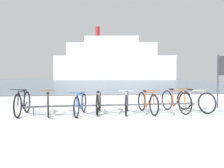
% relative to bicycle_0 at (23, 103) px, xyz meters
% --- Properties ---
extents(ground, '(80.00, 132.00, 0.08)m').
position_rel_bicycle_0_xyz_m(ground, '(4.25, 51.08, -0.42)').
color(ground, silver).
extents(bike_rack, '(5.63, 0.10, 0.31)m').
position_rel_bicycle_0_xyz_m(bike_rack, '(2.88, -0.10, -0.11)').
color(bike_rack, '#4C5156').
rests_on(bike_rack, ground).
extents(bicycle_0, '(0.46, 1.68, 0.84)m').
position_rel_bicycle_0_xyz_m(bicycle_0, '(0.00, 0.00, 0.00)').
color(bicycle_0, black).
rests_on(bicycle_0, ground).
extents(bicycle_1, '(0.46, 1.60, 0.77)m').
position_rel_bicycle_0_xyz_m(bicycle_1, '(0.78, -0.09, -0.03)').
color(bicycle_1, black).
rests_on(bicycle_1, ground).
extents(bicycle_2, '(0.53, 1.64, 0.76)m').
position_rel_bicycle_0_xyz_m(bicycle_2, '(1.79, -0.21, -0.04)').
color(bicycle_2, black).
rests_on(bicycle_2, ground).
extents(bicycle_3, '(0.46, 1.64, 0.79)m').
position_rel_bicycle_0_xyz_m(bicycle_3, '(2.39, 0.03, -0.02)').
color(bicycle_3, black).
rests_on(bicycle_3, ground).
extents(bicycle_4, '(0.58, 1.69, 0.79)m').
position_rel_bicycle_0_xyz_m(bicycle_4, '(3.30, -0.13, -0.02)').
color(bicycle_4, black).
rests_on(bicycle_4, ground).
extents(bicycle_5, '(0.46, 1.71, 0.79)m').
position_rel_bicycle_0_xyz_m(bicycle_5, '(3.99, -0.20, -0.02)').
color(bicycle_5, black).
rests_on(bicycle_5, ground).
extents(bicycle_6, '(0.46, 1.78, 0.84)m').
position_rel_bicycle_0_xyz_m(bicycle_6, '(5.00, -0.12, -0.00)').
color(bicycle_6, black).
rests_on(bicycle_6, ground).
extents(bicycle_7, '(0.66, 1.61, 0.82)m').
position_rel_bicycle_0_xyz_m(bicycle_7, '(5.70, -0.14, -0.01)').
color(bicycle_7, black).
rests_on(bicycle_7, ground).
extents(ferry_ship, '(51.32, 19.41, 22.80)m').
position_rel_bicycle_0_xyz_m(ferry_ship, '(16.01, 85.33, 7.27)').
color(ferry_ship, white).
rests_on(ferry_ship, ground).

